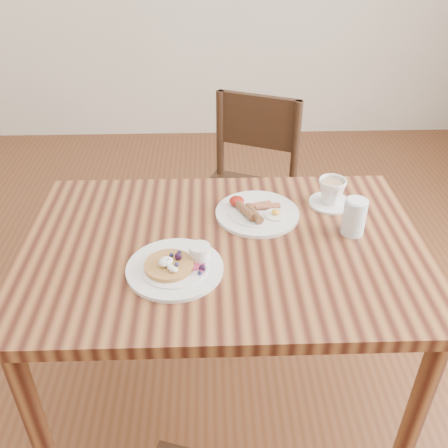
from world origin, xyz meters
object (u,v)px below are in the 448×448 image
(dining_table, at_px, (224,269))
(pancake_plate, at_px, (177,266))
(water_glass, at_px, (354,217))
(teacup_saucer, at_px, (331,193))
(chair_far, at_px, (247,187))
(breakfast_plate, at_px, (256,212))

(dining_table, distance_m, pancake_plate, 0.21)
(dining_table, bearing_deg, water_glass, 6.24)
(teacup_saucer, bearing_deg, chair_far, 112.17)
(pancake_plate, relative_size, teacup_saucer, 1.93)
(dining_table, relative_size, chair_far, 1.36)
(chair_far, xyz_separation_m, water_glass, (0.26, -0.73, 0.31))
(pancake_plate, xyz_separation_m, teacup_saucer, (0.50, 0.33, 0.03))
(teacup_saucer, bearing_deg, water_glass, -79.03)
(water_glass, bearing_deg, pancake_plate, -163.09)
(pancake_plate, bearing_deg, teacup_saucer, 33.49)
(dining_table, relative_size, pancake_plate, 4.44)
(pancake_plate, height_order, breakfast_plate, pancake_plate)
(chair_far, bearing_deg, teacup_saucer, 134.61)
(pancake_plate, relative_size, water_glass, 2.35)
(pancake_plate, bearing_deg, breakfast_plate, 47.82)
(water_glass, bearing_deg, dining_table, -173.76)
(chair_far, distance_m, water_glass, 0.84)
(teacup_saucer, bearing_deg, dining_table, -149.75)
(teacup_saucer, height_order, water_glass, water_glass)
(pancake_plate, bearing_deg, dining_table, 41.10)
(dining_table, xyz_separation_m, water_glass, (0.39, 0.04, 0.16))
(breakfast_plate, bearing_deg, chair_far, 87.84)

